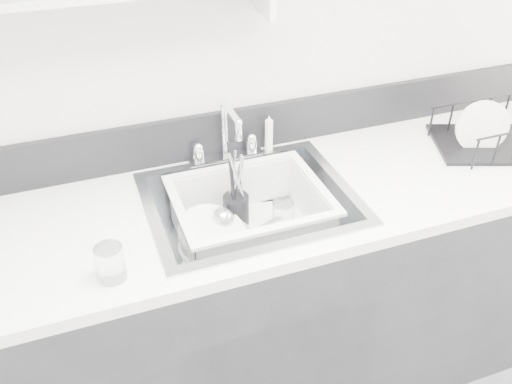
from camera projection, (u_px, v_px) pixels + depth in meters
name	position (u px, v px, depth m)	size (l,w,h in m)	color
room_shell	(482.00, 43.00, 0.62)	(3.50, 3.00, 2.60)	silver
counter_run	(251.00, 303.00, 1.94)	(3.20, 0.62, 0.92)	#252528
backsplash	(221.00, 133.00, 1.86)	(3.20, 0.02, 0.16)	black
sink	(251.00, 222.00, 1.73)	(0.64, 0.52, 0.20)	silver
faucet	(226.00, 145.00, 1.84)	(0.26, 0.18, 0.23)	silver
side_sprayer	(269.00, 134.00, 1.88)	(0.03, 0.03, 0.14)	white
wash_tub	(250.00, 216.00, 1.73)	(0.48, 0.39, 0.19)	white
plate_stack	(216.00, 240.00, 1.71)	(0.27, 0.26, 0.11)	white
utensil_cup	(236.00, 208.00, 1.80)	(0.09, 0.09, 0.29)	black
ladle	(242.00, 233.00, 1.72)	(0.31, 0.11, 0.09)	silver
tumbler_in_tub	(283.00, 216.00, 1.78)	(0.07, 0.07, 0.10)	white
tumbler_counter	(111.00, 263.00, 1.37)	(0.07, 0.07, 0.10)	white
dish_rack	(492.00, 129.00, 1.92)	(0.38, 0.28, 0.13)	black
bowl_small	(284.00, 237.00, 1.75)	(0.10, 0.10, 0.03)	white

